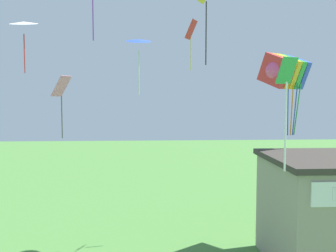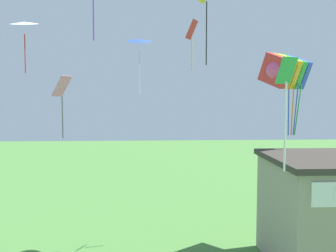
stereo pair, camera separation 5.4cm
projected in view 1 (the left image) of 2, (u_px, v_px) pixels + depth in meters
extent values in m
ellipsoid|color=#E54C8C|center=(284.00, 71.00, 18.14)|extent=(2.99, 2.82, 1.73)
cube|color=red|center=(274.00, 70.00, 17.62)|extent=(1.30, 1.63, 1.76)
cube|color=orange|center=(279.00, 71.00, 17.88)|extent=(1.30, 1.63, 1.76)
cube|color=yellow|center=(284.00, 71.00, 18.14)|extent=(1.30, 1.63, 1.76)
cube|color=green|center=(289.00, 71.00, 18.39)|extent=(1.30, 1.63, 1.76)
cube|color=blue|center=(294.00, 72.00, 18.65)|extent=(1.30, 1.63, 1.76)
cylinder|color=blue|center=(288.00, 110.00, 18.07)|extent=(0.22, 0.39, 2.51)
cylinder|color=orange|center=(292.00, 110.00, 18.10)|extent=(0.11, 0.41, 2.51)
cylinder|color=blue|center=(295.00, 110.00, 18.15)|extent=(0.11, 0.41, 2.51)
cylinder|color=green|center=(297.00, 110.00, 18.21)|extent=(0.22, 0.39, 2.51)
cone|color=white|center=(24.00, 23.00, 15.96)|extent=(1.20, 1.19, 0.37)
cylinder|color=red|center=(24.00, 54.00, 16.06)|extent=(0.05, 0.05, 1.67)
cube|color=green|center=(287.00, 70.00, 9.54)|extent=(0.59, 0.48, 0.67)
cylinder|color=white|center=(285.00, 127.00, 9.65)|extent=(0.05, 0.05, 2.32)
cone|color=blue|center=(139.00, 40.00, 18.05)|extent=(1.30, 1.28, 0.41)
cylinder|color=silver|center=(139.00, 73.00, 18.16)|extent=(0.05, 0.05, 2.12)
cylinder|color=purple|center=(93.00, 8.00, 15.35)|extent=(0.05, 0.05, 2.66)
cylinder|color=black|center=(206.00, 33.00, 15.78)|extent=(0.05, 0.05, 2.65)
cube|color=red|center=(191.00, 30.00, 18.91)|extent=(0.72, 0.85, 0.93)
cylinder|color=yellow|center=(191.00, 54.00, 19.00)|extent=(0.05, 0.05, 1.65)
cube|color=pink|center=(61.00, 86.00, 16.56)|extent=(0.86, 0.94, 0.91)
cylinder|color=#4C4C51|center=(62.00, 117.00, 16.66)|extent=(0.05, 0.05, 1.90)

